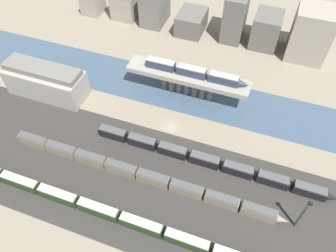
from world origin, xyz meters
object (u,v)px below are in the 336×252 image
at_px(train_yard_near, 82,204).
at_px(signal_tower, 303,214).
at_px(train_on_bridge, 195,72).
at_px(warehouse_building, 46,81).
at_px(train_yard_mid, 140,174).
at_px(train_yard_far, 208,161).

distance_m(train_yard_near, signal_tower, 60.65).
relative_size(train_on_bridge, signal_tower, 2.75).
bearing_deg(signal_tower, warehouse_building, 166.43).
relative_size(train_yard_mid, train_yard_far, 1.15).
relative_size(train_on_bridge, train_yard_near, 0.35).
height_order(train_yard_near, train_yard_mid, train_yard_near).
bearing_deg(train_yard_near, train_on_bridge, 73.51).
bearing_deg(train_yard_mid, train_yard_near, -128.18).
height_order(warehouse_building, signal_tower, signal_tower).
bearing_deg(train_on_bridge, signal_tower, -43.90).
bearing_deg(warehouse_building, train_yard_far, -9.67).
relative_size(train_yard_far, warehouse_building, 2.61).
distance_m(train_yard_mid, train_yard_far, 21.95).
height_order(train_yard_far, warehouse_building, warehouse_building).
relative_size(train_on_bridge, train_yard_far, 0.49).
xyz_separation_m(train_yard_far, signal_tower, (28.34, -11.51, 5.16)).
height_order(train_on_bridge, train_yard_near, train_on_bridge).
distance_m(train_on_bridge, signal_tower, 58.44).
height_order(train_yard_near, train_yard_far, train_yard_near).
height_order(train_yard_mid, warehouse_building, warehouse_building).
height_order(train_on_bridge, train_yard_far, train_on_bridge).
height_order(train_yard_mid, train_yard_far, train_yard_mid).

